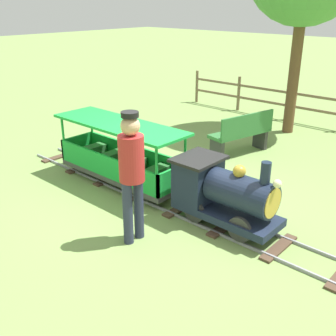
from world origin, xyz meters
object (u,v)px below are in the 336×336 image
Objects in this scene: locomotive at (222,191)px; park_bench at (242,134)px; passenger_car at (120,159)px; conductor_person at (132,168)px.

park_bench is (-2.43, -1.24, -0.07)m from locomotive.
locomotive is at bearing 90.00° from passenger_car.
locomotive is 1.26m from conductor_person.
passenger_car is at bearing -90.00° from locomotive.
park_bench is (-2.43, 0.70, -0.01)m from passenger_car.
park_bench is at bearing -152.98° from locomotive.
conductor_person is 3.55m from park_bench.
passenger_car is at bearing -16.04° from park_bench.
locomotive is at bearing 150.03° from conductor_person.
locomotive is at bearing 27.02° from park_bench.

